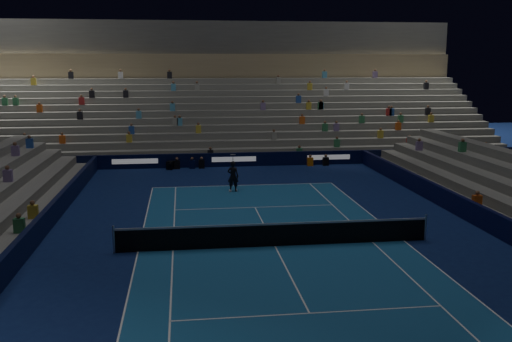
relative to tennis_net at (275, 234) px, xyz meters
The scene contains 9 objects.
ground 0.50m from the tennis_net, ahead, with size 90.00×90.00×0.00m, color #0C1A4B.
court_surface 0.50m from the tennis_net, ahead, with size 10.97×23.77×0.01m, color #185085.
sponsor_barrier_far 18.50m from the tennis_net, 90.00° to the left, with size 44.00×0.25×1.00m, color black.
sponsor_barrier_east 9.70m from the tennis_net, ahead, with size 0.25×37.00×1.00m, color black.
sponsor_barrier_west 9.70m from the tennis_net, behind, with size 0.25×37.00×1.00m, color black.
grandstand_main 28.05m from the tennis_net, 90.00° to the left, with size 44.00×15.20×11.20m.
tennis_net is the anchor object (origin of this frame).
tennis_player 10.38m from the tennis_net, 94.31° to the left, with size 0.65×0.43×1.79m, color black.
broadcast_camera 18.46m from the tennis_net, 104.25° to the left, with size 0.59×0.96×0.58m.
Camera 1 is at (-3.62, -21.92, 7.32)m, focal length 39.96 mm.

